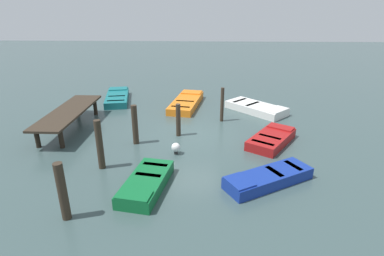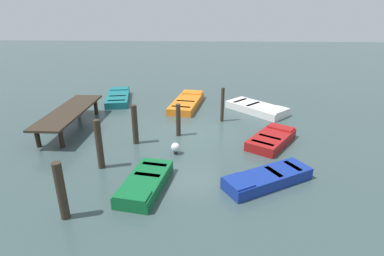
{
  "view_description": "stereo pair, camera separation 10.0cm",
  "coord_description": "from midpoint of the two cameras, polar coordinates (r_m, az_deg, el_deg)",
  "views": [
    {
      "loc": [
        -13.14,
        -0.5,
        5.63
      ],
      "look_at": [
        0.0,
        0.0,
        0.35
      ],
      "focal_mm": 28.68,
      "sensor_mm": 36.0,
      "label": 1
    },
    {
      "loc": [
        -13.14,
        -0.6,
        5.63
      ],
      "look_at": [
        0.0,
        0.0,
        0.35
      ],
      "focal_mm": 28.68,
      "sensor_mm": 36.0,
      "label": 2
    }
  ],
  "objects": [
    {
      "name": "rowboat_white",
      "position": [
        17.78,
        11.73,
        3.68
      ],
      "size": [
        3.47,
        3.46,
        0.46
      ],
      "rotation": [
        0.0,
        0.0,
        3.92
      ],
      "color": "silver",
      "rests_on": "ground_plane"
    },
    {
      "name": "rowboat_orange",
      "position": [
        18.46,
        -1.21,
        4.81
      ],
      "size": [
        4.23,
        2.04,
        0.46
      ],
      "rotation": [
        0.0,
        0.0,
        6.11
      ],
      "color": "orange",
      "rests_on": "ground_plane"
    },
    {
      "name": "mooring_piling_mid_left",
      "position": [
        15.81,
        5.43,
        4.33
      ],
      "size": [
        0.18,
        0.18,
        1.78
      ],
      "primitive_type": "cylinder",
      "color": "#33281E",
      "rests_on": "ground_plane"
    },
    {
      "name": "rowboat_green",
      "position": [
        10.32,
        -8.81,
        -10.06
      ],
      "size": [
        2.83,
        1.58,
        0.46
      ],
      "rotation": [
        0.0,
        0.0,
        2.97
      ],
      "color": "#0F602D",
      "rests_on": "ground_plane"
    },
    {
      "name": "mooring_piling_mid_right",
      "position": [
        11.59,
        -17.04,
        -2.99
      ],
      "size": [
        0.25,
        0.25,
        1.89
      ],
      "primitive_type": "cylinder",
      "color": "#33281E",
      "rests_on": "ground_plane"
    },
    {
      "name": "mooring_piling_far_right",
      "position": [
        13.36,
        -10.78,
        0.6
      ],
      "size": [
        0.25,
        0.25,
        1.74
      ],
      "primitive_type": "cylinder",
      "color": "#33281E",
      "rests_on": "ground_plane"
    },
    {
      "name": "ground_plane",
      "position": [
        14.31,
        -0.2,
        -1.3
      ],
      "size": [
        80.0,
        80.0,
        0.0
      ],
      "primitive_type": "plane",
      "color": "#384C4C"
    },
    {
      "name": "rowboat_teal",
      "position": [
        20.03,
        -13.86,
        5.55
      ],
      "size": [
        3.81,
        1.99,
        0.46
      ],
      "rotation": [
        0.0,
        0.0,
        0.2
      ],
      "color": "#14666B",
      "rests_on": "ground_plane"
    },
    {
      "name": "mooring_piling_far_left",
      "position": [
        13.99,
        -2.77,
        1.49
      ],
      "size": [
        0.21,
        0.21,
        1.53
      ],
      "primitive_type": "cylinder",
      "color": "#33281E",
      "rests_on": "ground_plane"
    },
    {
      "name": "rowboat_blue",
      "position": [
        10.77,
        13.69,
        -9.0
      ],
      "size": [
        2.45,
        3.23,
        0.46
      ],
      "rotation": [
        0.0,
        0.0,
        2.1
      ],
      "color": "navy",
      "rests_on": "ground_plane"
    },
    {
      "name": "dock_segment",
      "position": [
        15.9,
        -22.11,
        2.65
      ],
      "size": [
        5.33,
        1.5,
        0.95
      ],
      "rotation": [
        0.0,
        0.0,
        -0.01
      ],
      "color": "#33281E",
      "rests_on": "ground_plane"
    },
    {
      "name": "mooring_piling_center",
      "position": [
        9.3,
        -23.25,
        -10.84
      ],
      "size": [
        0.25,
        0.25,
        1.76
      ],
      "primitive_type": "cylinder",
      "color": "#33281E",
      "rests_on": "ground_plane"
    },
    {
      "name": "marker_buoy",
      "position": [
        12.42,
        -3.26,
        -3.65
      ],
      "size": [
        0.36,
        0.36,
        0.48
      ],
      "color": "#262626",
      "rests_on": "ground_plane"
    },
    {
      "name": "rowboat_red",
      "position": [
        13.8,
        14.37,
        -1.95
      ],
      "size": [
        2.95,
        2.54,
        0.46
      ],
      "rotation": [
        0.0,
        0.0,
        5.7
      ],
      "color": "maroon",
      "rests_on": "ground_plane"
    }
  ]
}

